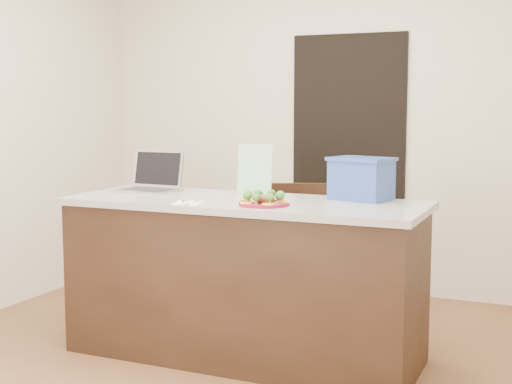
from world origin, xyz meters
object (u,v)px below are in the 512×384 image
at_px(yogurt_bottle, 254,202).
at_px(blue_box, 361,178).
at_px(island, 243,278).
at_px(laptop, 153,180).
at_px(chair, 295,244).
at_px(napkin, 188,203).
at_px(plate, 264,203).

distance_m(yogurt_bottle, blue_box, 0.67).
height_order(island, laptop, laptop).
xyz_separation_m(blue_box, chair, (-0.58, 0.49, -0.51)).
xyz_separation_m(napkin, blue_box, (0.83, 0.52, 0.12)).
height_order(plate, chair, plate).
xyz_separation_m(napkin, yogurt_bottle, (0.38, 0.03, 0.02)).
bearing_deg(yogurt_bottle, chair, 97.82).
height_order(napkin, chair, chair).
bearing_deg(plate, laptop, 160.14).
bearing_deg(island, yogurt_bottle, -53.79).
bearing_deg(laptop, blue_box, 7.11).
relative_size(napkin, blue_box, 0.37).
height_order(napkin, laptop, laptop).
xyz_separation_m(yogurt_bottle, chair, (-0.13, 0.98, -0.42)).
relative_size(plate, yogurt_bottle, 4.41).
relative_size(plate, chair, 0.30).
distance_m(island, yogurt_bottle, 0.56).
relative_size(yogurt_bottle, laptop, 0.17).
bearing_deg(chair, yogurt_bottle, -102.72).
distance_m(plate, napkin, 0.42).
bearing_deg(yogurt_bottle, island, 126.21).
distance_m(blue_box, chair, 0.92).
bearing_deg(blue_box, napkin, -132.67).
height_order(laptop, chair, laptop).
height_order(napkin, blue_box, blue_box).
bearing_deg(blue_box, plate, -118.75).
bearing_deg(yogurt_bottle, laptop, 156.05).
distance_m(island, chair, 0.75).
xyz_separation_m(laptop, blue_box, (1.31, 0.10, 0.05)).
relative_size(napkin, yogurt_bottle, 2.27).
height_order(island, chair, chair).
height_order(island, blue_box, blue_box).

